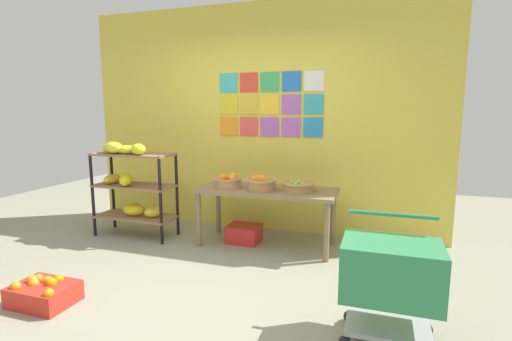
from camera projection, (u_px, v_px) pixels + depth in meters
ground at (190, 289)px, 3.23m from camera, size 9.62×9.62×0.00m
back_wall_with_art at (257, 119)px, 4.73m from camera, size 4.61×0.07×2.82m
banana_shelf_unit at (131, 181)px, 4.51m from camera, size 0.98×0.45×1.15m
display_table at (266, 196)px, 4.21m from camera, size 1.54×0.66×0.65m
fruit_basket_right at (298, 186)px, 4.06m from camera, size 0.37×0.37×0.12m
fruit_basket_back_left at (229, 181)px, 4.24m from camera, size 0.31×0.31×0.17m
fruit_basket_centre at (261, 183)px, 4.09m from camera, size 0.33×0.33×0.18m
produce_crate_under_table at (244, 233)px, 4.38m from camera, size 0.37×0.30×0.20m
orange_crate_foreground at (44, 293)px, 2.97m from camera, size 0.47×0.34×0.21m
shopping_cart at (391, 274)px, 2.42m from camera, size 0.62×0.47×0.82m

